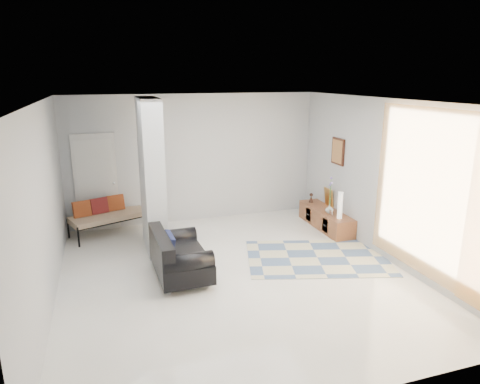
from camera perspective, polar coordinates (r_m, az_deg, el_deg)
name	(u,v)px	position (r m, az deg, el deg)	size (l,w,h in m)	color
floor	(236,275)	(7.15, -0.59, -11.00)	(6.00, 6.00, 0.00)	beige
ceiling	(235,101)	(6.42, -0.66, 12.02)	(6.00, 6.00, 0.00)	white
wall_back	(195,159)	(9.49, -6.04, 4.45)	(6.00, 6.00, 0.00)	#B2B4B6
wall_front	(333,275)	(4.06, 12.32, -10.82)	(6.00, 6.00, 0.00)	#B2B4B6
wall_left	(43,209)	(6.43, -24.75, -2.10)	(6.00, 6.00, 0.00)	#B2B4B6
wall_right	(385,180)	(7.89, 18.82, 1.52)	(6.00, 6.00, 0.00)	#B2B4B6
partition_column	(152,176)	(7.96, -11.68, 2.14)	(0.35, 1.20, 2.80)	silver
hallway_door	(96,183)	(9.34, -18.63, 1.16)	(0.85, 0.06, 2.04)	silver
curtain	(429,194)	(6.97, 23.88, -0.30)	(2.55, 2.55, 0.00)	#FFAA43
wall_art	(338,151)	(9.11, 12.94, 5.30)	(0.04, 0.45, 0.55)	#3C1B10
media_console	(326,218)	(9.36, 11.36, -3.48)	(0.45, 1.69, 0.80)	brown
loveseat	(177,256)	(7.01, -8.38, -8.45)	(0.85, 1.40, 0.76)	silver
daybed	(107,214)	(9.16, -17.32, -2.85)	(1.64, 1.13, 0.77)	black
area_rug	(317,258)	(7.89, 10.25, -8.60)	(2.47, 1.65, 0.01)	beige
cylinder_lamp	(340,205)	(8.74, 13.20, -1.74)	(0.10, 0.10, 0.54)	beige
bronze_figurine	(311,198)	(9.76, 9.46, -0.77)	(0.11, 0.11, 0.21)	black
vase	(329,209)	(9.07, 11.84, -2.23)	(0.17, 0.17, 0.18)	silver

